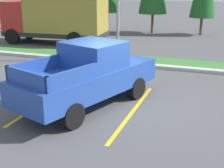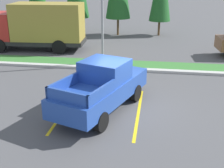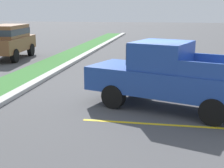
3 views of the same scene
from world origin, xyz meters
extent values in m
plane|color=#4C4C4F|center=(0.00, 0.00, 0.00)|extent=(120.00, 120.00, 0.00)
cube|color=yellow|center=(-2.46, -0.52, 0.00)|extent=(0.12, 4.80, 0.01)
cube|color=yellow|center=(0.64, -0.52, 0.00)|extent=(0.12, 4.80, 0.01)
cube|color=#B2B2AD|center=(0.00, 5.00, 0.07)|extent=(56.00, 0.40, 0.15)
cube|color=#387533|center=(0.00, 6.10, 0.03)|extent=(56.00, 1.80, 0.06)
cylinder|color=black|center=(-1.20, 1.22, 0.38)|extent=(0.52, 0.81, 0.76)
cylinder|color=black|center=(0.40, 0.66, 0.38)|extent=(0.52, 0.81, 0.76)
cylinder|color=black|center=(-2.23, -1.70, 0.38)|extent=(0.52, 0.81, 0.76)
cylinder|color=black|center=(-0.63, -2.27, 0.38)|extent=(0.52, 0.81, 0.76)
cube|color=#23479E|center=(-0.91, -0.52, 0.88)|extent=(3.52, 5.54, 0.76)
cube|color=#23479E|center=(-0.81, -0.24, 1.68)|extent=(2.19, 2.09, 0.84)
cube|color=#2D3842|center=(-0.54, 0.53, 1.73)|extent=(1.55, 0.59, 0.63)
cube|color=#23479E|center=(-2.20, -1.61, 1.48)|extent=(0.72, 1.83, 0.44)
cube|color=#23479E|center=(-0.59, -2.17, 1.48)|extent=(0.72, 1.83, 0.44)
cube|color=#23479E|center=(-1.69, -2.74, 1.48)|extent=(1.73, 0.69, 0.44)
cube|color=silver|center=(-0.07, 1.88, 0.64)|extent=(1.76, 0.75, 0.28)
cylinder|color=black|center=(-10.15, 9.97, 0.50)|extent=(1.02, 0.37, 1.00)
cylinder|color=black|center=(-5.61, 8.07, 0.50)|extent=(1.02, 0.37, 1.00)
cylinder|color=black|center=(-5.76, 10.27, 0.50)|extent=(1.02, 0.37, 1.00)
cube|color=#262626|center=(-7.48, 9.05, 0.65)|extent=(6.94, 2.76, 0.30)
cube|color=#AD231E|center=(-10.02, 8.88, 1.75)|extent=(1.75, 2.40, 1.90)
cube|color=olive|center=(-6.68, 9.10, 2.10)|extent=(5.15, 2.73, 2.60)
cylinder|color=gray|center=(-2.06, 5.90, 3.24)|extent=(0.14, 0.14, 6.47)
cylinder|color=brown|center=(-10.12, 15.78, 0.69)|extent=(0.20, 0.20, 1.38)
cylinder|color=brown|center=(-6.21, 15.47, 0.77)|extent=(0.20, 0.20, 1.53)
cylinder|color=brown|center=(-2.41, 15.48, 0.78)|extent=(0.20, 0.20, 1.55)
cylinder|color=brown|center=(1.33, 15.86, 0.67)|extent=(0.20, 0.20, 1.33)
camera|label=1|loc=(3.16, -9.55, 3.94)|focal=50.90mm
camera|label=2|loc=(1.26, -11.70, 5.47)|focal=47.65mm
camera|label=3|loc=(-10.87, -0.45, 3.13)|focal=51.53mm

